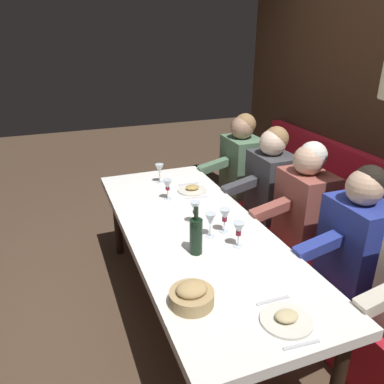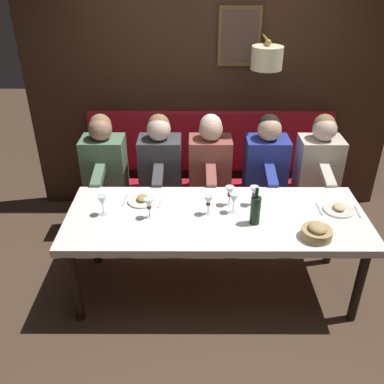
{
  "view_description": "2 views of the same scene",
  "coord_description": "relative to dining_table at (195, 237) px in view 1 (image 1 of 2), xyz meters",
  "views": [
    {
      "loc": [
        -0.81,
        -2.09,
        1.98
      ],
      "look_at": [
        0.05,
        0.19,
        0.92
      ],
      "focal_mm": 35.82,
      "sensor_mm": 36.0,
      "label": 1
    },
    {
      "loc": [
        -2.75,
        0.18,
        2.53
      ],
      "look_at": [
        0.05,
        0.19,
        0.92
      ],
      "focal_mm": 39.45,
      "sensor_mm": 36.0,
      "label": 2
    }
  ],
  "objects": [
    {
      "name": "place_setting_0",
      "position": [
        0.07,
        -0.97,
        0.08
      ],
      "size": [
        0.24,
        0.31,
        0.05
      ],
      "color": "silver",
      "rests_on": "dining_table"
    },
    {
      "name": "wine_glass_4",
      "position": [
        0.01,
        0.88,
        0.18
      ],
      "size": [
        0.07,
        0.07,
        0.16
      ],
      "color": "silver",
      "rests_on": "dining_table"
    },
    {
      "name": "diner_near",
      "position": [
        0.88,
        -0.52,
        0.14
      ],
      "size": [
        0.6,
        0.4,
        0.79
      ],
      "color": "#283893",
      "rests_on": "banquette_bench"
    },
    {
      "name": "wine_glass_0",
      "position": [
        0.05,
        -0.13,
        0.18
      ],
      "size": [
        0.07,
        0.07,
        0.16
      ],
      "color": "silver",
      "rests_on": "dining_table"
    },
    {
      "name": "ground_plane",
      "position": [
        0.0,
        0.0,
        -0.67
      ],
      "size": [
        12.0,
        12.0,
        0.0
      ],
      "primitive_type": "plane",
      "color": "#4C3828"
    },
    {
      "name": "diner_middle",
      "position": [
        0.88,
        0.02,
        0.14
      ],
      "size": [
        0.6,
        0.4,
        0.79
      ],
      "color": "#934C42",
      "rests_on": "banquette_bench"
    },
    {
      "name": "wine_glass_1",
      "position": [
        0.02,
        0.06,
        0.18
      ],
      "size": [
        0.07,
        0.07,
        0.16
      ],
      "color": "silver",
      "rests_on": "dining_table"
    },
    {
      "name": "back_wall_panel",
      "position": [
        1.46,
        -0.01,
        0.69
      ],
      "size": [
        0.59,
        3.73,
        2.9
      ],
      "color": "#382316",
      "rests_on": "ground_plane"
    },
    {
      "name": "banquette_bench",
      "position": [
        0.89,
        0.0,
        -0.45
      ],
      "size": [
        0.52,
        2.53,
        0.45
      ],
      "primitive_type": "cube",
      "color": "red",
      "rests_on": "ground_plane"
    },
    {
      "name": "dining_table",
      "position": [
        0.0,
        0.0,
        0.0
      ],
      "size": [
        0.9,
        2.33,
        0.74
      ],
      "color": "white",
      "rests_on": "ground_plane"
    },
    {
      "name": "bread_bowl",
      "position": [
        -0.29,
        -0.7,
        0.11
      ],
      "size": [
        0.22,
        0.22,
        0.12
      ],
      "color": "tan",
      "rests_on": "dining_table"
    },
    {
      "name": "diner_far",
      "position": [
        0.88,
        0.5,
        0.14
      ],
      "size": [
        0.6,
        0.4,
        0.79
      ],
      "color": "#3D3D42",
      "rests_on": "banquette_bench"
    },
    {
      "name": "wine_glass_3",
      "position": [
        0.16,
        -0.11,
        0.18
      ],
      "size": [
        0.07,
        0.07,
        0.16
      ],
      "color": "silver",
      "rests_on": "dining_table"
    },
    {
      "name": "wine_glass_5",
      "position": [
        0.16,
        -0.31,
        0.18
      ],
      "size": [
        0.07,
        0.07,
        0.16
      ],
      "color": "silver",
      "rests_on": "dining_table"
    },
    {
      "name": "place_setting_1",
      "position": [
        0.21,
        0.59,
        0.08
      ],
      "size": [
        0.24,
        0.32,
        0.05
      ],
      "color": "silver",
      "rests_on": "dining_table"
    },
    {
      "name": "wine_bottle",
      "position": [
        -0.1,
        -0.28,
        0.18
      ],
      "size": [
        0.08,
        0.08,
        0.3
      ],
      "color": "black",
      "rests_on": "dining_table"
    },
    {
      "name": "wine_glass_2",
      "position": [
        -0.03,
        0.52,
        0.18
      ],
      "size": [
        0.07,
        0.07,
        0.16
      ],
      "color": "silver",
      "rests_on": "dining_table"
    },
    {
      "name": "diner_farthest",
      "position": [
        0.88,
        1.03,
        0.14
      ],
      "size": [
        0.6,
        0.4,
        0.79
      ],
      "color": "#567A5B",
      "rests_on": "banquette_bench"
    }
  ]
}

